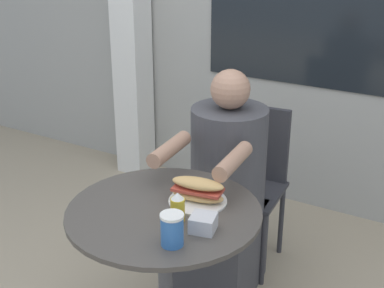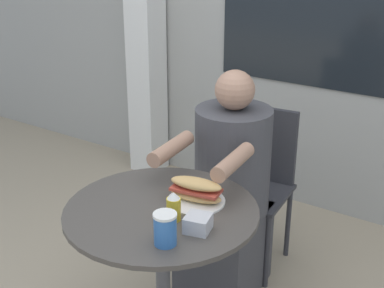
# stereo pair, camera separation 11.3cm
# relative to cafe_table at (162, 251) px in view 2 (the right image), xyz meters

# --- Properties ---
(lattice_pillar) EXTENTS (0.21, 0.21, 2.40)m
(lattice_pillar) POSITION_rel_cafe_table_xyz_m (-1.28, 1.53, 0.65)
(lattice_pillar) COLOR silver
(lattice_pillar) RESTS_ON ground_plane
(cafe_table) EXTENTS (0.77, 0.77, 0.74)m
(cafe_table) POSITION_rel_cafe_table_xyz_m (0.00, 0.00, 0.00)
(cafe_table) COLOR #47423D
(cafe_table) RESTS_ON ground_plane
(diner_chair) EXTENTS (0.41, 0.41, 0.87)m
(diner_chair) POSITION_rel_cafe_table_xyz_m (-0.04, 0.93, -0.03)
(diner_chair) COLOR #333338
(diner_chair) RESTS_ON ground_plane
(seated_diner) EXTENTS (0.42, 0.68, 1.16)m
(seated_diner) POSITION_rel_cafe_table_xyz_m (-0.03, 0.58, -0.05)
(seated_diner) COLOR #424247
(seated_diner) RESTS_ON ground_plane
(sandwich_on_plate) EXTENTS (0.24, 0.24, 0.10)m
(sandwich_on_plate) POSITION_rel_cafe_table_xyz_m (0.08, 0.12, 0.24)
(sandwich_on_plate) COLOR white
(sandwich_on_plate) RESTS_ON cafe_table
(drink_cup) EXTENTS (0.08, 0.08, 0.12)m
(drink_cup) POSITION_rel_cafe_table_xyz_m (0.16, -0.19, 0.26)
(drink_cup) COLOR #336BB7
(drink_cup) RESTS_ON cafe_table
(napkin_box) EXTENTS (0.11, 0.11, 0.06)m
(napkin_box) POSITION_rel_cafe_table_xyz_m (0.21, -0.05, 0.23)
(napkin_box) COLOR silver
(napkin_box) RESTS_ON cafe_table
(condiment_bottle) EXTENTS (0.05, 0.05, 0.12)m
(condiment_bottle) POSITION_rel_cafe_table_xyz_m (0.09, -0.04, 0.25)
(condiment_bottle) COLOR gold
(condiment_bottle) RESTS_ON cafe_table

